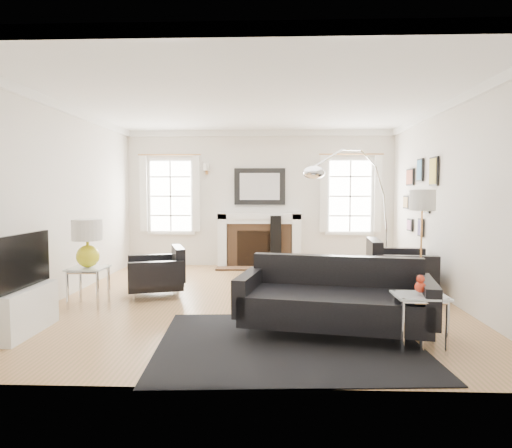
{
  "coord_description": "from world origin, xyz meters",
  "views": [
    {
      "loc": [
        0.28,
        -6.46,
        1.53
      ],
      "look_at": [
        0.02,
        0.3,
        1.06
      ],
      "focal_mm": 32.0,
      "sensor_mm": 36.0,
      "label": 1
    }
  ],
  "objects_px": {
    "armchair_right": "(396,269)",
    "arc_floor_lamp": "(353,211)",
    "sofa": "(334,300)",
    "fireplace": "(259,241)",
    "armchair_left": "(159,273)",
    "coffee_table": "(306,291)",
    "gourd_lamp": "(87,240)"
  },
  "relations": [
    {
      "from": "armchair_right",
      "to": "arc_floor_lamp",
      "type": "distance_m",
      "value": 1.1
    },
    {
      "from": "sofa",
      "to": "arc_floor_lamp",
      "type": "bearing_deg",
      "value": 75.62
    },
    {
      "from": "fireplace",
      "to": "armchair_left",
      "type": "height_order",
      "value": "fireplace"
    },
    {
      "from": "fireplace",
      "to": "coffee_table",
      "type": "bearing_deg",
      "value": -79.62
    },
    {
      "from": "armchair_left",
      "to": "gourd_lamp",
      "type": "bearing_deg",
      "value": -139.68
    },
    {
      "from": "armchair_right",
      "to": "gourd_lamp",
      "type": "xyz_separation_m",
      "value": [
        -4.33,
        -0.9,
        0.52
      ]
    },
    {
      "from": "coffee_table",
      "to": "arc_floor_lamp",
      "type": "bearing_deg",
      "value": 62.9
    },
    {
      "from": "armchair_right",
      "to": "coffee_table",
      "type": "bearing_deg",
      "value": -137.47
    },
    {
      "from": "armchair_left",
      "to": "coffee_table",
      "type": "bearing_deg",
      "value": -27.71
    },
    {
      "from": "fireplace",
      "to": "armchair_right",
      "type": "height_order",
      "value": "fireplace"
    },
    {
      "from": "sofa",
      "to": "gourd_lamp",
      "type": "relative_size",
      "value": 3.36
    },
    {
      "from": "armchair_right",
      "to": "arc_floor_lamp",
      "type": "bearing_deg",
      "value": 151.29
    },
    {
      "from": "fireplace",
      "to": "sofa",
      "type": "relative_size",
      "value": 0.78
    },
    {
      "from": "sofa",
      "to": "armchair_right",
      "type": "xyz_separation_m",
      "value": [
        1.18,
        1.94,
        0.02
      ]
    },
    {
      "from": "armchair_left",
      "to": "armchair_right",
      "type": "xyz_separation_m",
      "value": [
        3.54,
        0.23,
        0.05
      ]
    },
    {
      "from": "armchair_right",
      "to": "arc_floor_lamp",
      "type": "xyz_separation_m",
      "value": [
        -0.6,
        0.33,
        0.86
      ]
    },
    {
      "from": "armchair_left",
      "to": "gourd_lamp",
      "type": "xyz_separation_m",
      "value": [
        -0.79,
        -0.67,
        0.57
      ]
    },
    {
      "from": "fireplace",
      "to": "sofa",
      "type": "distance_m",
      "value": 4.43
    },
    {
      "from": "armchair_right",
      "to": "gourd_lamp",
      "type": "distance_m",
      "value": 4.45
    },
    {
      "from": "fireplace",
      "to": "sofa",
      "type": "height_order",
      "value": "fireplace"
    },
    {
      "from": "armchair_left",
      "to": "coffee_table",
      "type": "xyz_separation_m",
      "value": [
        2.09,
        -1.1,
        -0.01
      ]
    },
    {
      "from": "sofa",
      "to": "coffee_table",
      "type": "xyz_separation_m",
      "value": [
        -0.27,
        0.61,
        -0.04
      ]
    },
    {
      "from": "fireplace",
      "to": "armchair_right",
      "type": "bearing_deg",
      "value": -48.25
    },
    {
      "from": "sofa",
      "to": "arc_floor_lamp",
      "type": "xyz_separation_m",
      "value": [
        0.58,
        2.27,
        0.88
      ]
    },
    {
      "from": "coffee_table",
      "to": "armchair_left",
      "type": "bearing_deg",
      "value": 152.29
    },
    {
      "from": "armchair_left",
      "to": "arc_floor_lamp",
      "type": "relative_size",
      "value": 0.47
    },
    {
      "from": "arc_floor_lamp",
      "to": "coffee_table",
      "type": "bearing_deg",
      "value": -117.1
    },
    {
      "from": "coffee_table",
      "to": "fireplace",
      "type": "bearing_deg",
      "value": 100.38
    },
    {
      "from": "armchair_right",
      "to": "coffee_table",
      "type": "relative_size",
      "value": 1.36
    },
    {
      "from": "sofa",
      "to": "armchair_left",
      "type": "height_order",
      "value": "sofa"
    },
    {
      "from": "armchair_left",
      "to": "gourd_lamp",
      "type": "relative_size",
      "value": 1.66
    },
    {
      "from": "arc_floor_lamp",
      "to": "sofa",
      "type": "bearing_deg",
      "value": -104.38
    }
  ]
}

